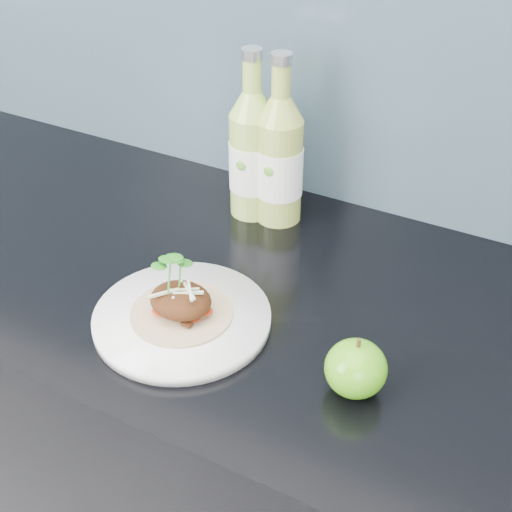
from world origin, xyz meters
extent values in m
cube|color=black|center=(0.00, 1.70, 0.45)|extent=(4.00, 0.60, 0.90)
cylinder|color=white|center=(-0.01, 1.58, 0.91)|extent=(0.26, 0.26, 0.02)
cylinder|color=#A3855D|center=(-0.01, 1.58, 0.92)|extent=(0.14, 0.14, 0.00)
ellipsoid|color=#4A240D|center=(-0.01, 1.58, 0.94)|extent=(0.08, 0.07, 0.04)
ellipsoid|color=#429610|center=(0.24, 1.57, 0.94)|extent=(0.10, 0.10, 0.07)
cylinder|color=#472D14|center=(0.24, 1.57, 0.97)|extent=(0.01, 0.00, 0.01)
cylinder|color=#9CC251|center=(-0.06, 1.88, 0.99)|extent=(0.09, 0.09, 0.17)
cone|color=#9CC251|center=(-0.06, 1.88, 1.09)|extent=(0.07, 0.07, 0.04)
cylinder|color=#9CC251|center=(-0.06, 1.88, 1.14)|extent=(0.03, 0.03, 0.05)
cylinder|color=silver|center=(-0.06, 1.88, 1.17)|extent=(0.03, 0.03, 0.02)
cylinder|color=white|center=(-0.06, 1.88, 0.99)|extent=(0.09, 0.09, 0.08)
ellipsoid|color=#59A533|center=(-0.06, 1.84, 1.00)|extent=(0.02, 0.00, 0.02)
cylinder|color=#9EB049|center=(-0.02, 1.88, 0.99)|extent=(0.10, 0.10, 0.17)
cone|color=#9EB049|center=(-0.02, 1.88, 1.09)|extent=(0.07, 0.07, 0.04)
cylinder|color=#9EB049|center=(-0.02, 1.88, 1.14)|extent=(0.03, 0.03, 0.05)
cylinder|color=silver|center=(-0.02, 1.88, 1.17)|extent=(0.03, 0.03, 0.02)
cylinder|color=white|center=(-0.02, 1.88, 0.99)|extent=(0.10, 0.10, 0.08)
ellipsoid|color=#59A533|center=(-0.02, 1.84, 1.00)|extent=(0.02, 0.00, 0.02)
camera|label=1|loc=(0.42, 0.98, 1.53)|focal=50.00mm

